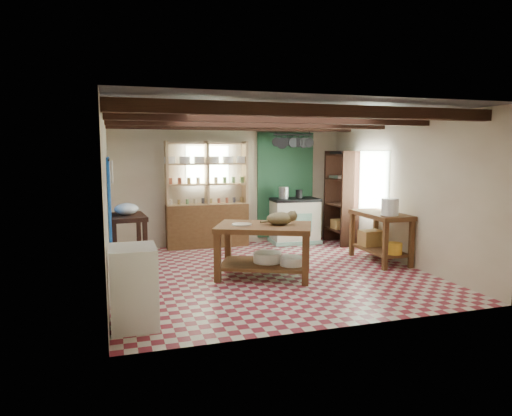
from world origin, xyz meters
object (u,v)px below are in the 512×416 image
object	(u,v)px
work_table	(264,251)
prep_table	(128,240)
stove	(294,221)
white_cabinet	(134,287)
right_counter	(380,237)
cat	(280,218)

from	to	relation	value
work_table	prep_table	xyz separation A→B (m)	(-2.06, 1.38, 0.03)
work_table	stove	xyz separation A→B (m)	(1.48, 2.35, 0.07)
white_cabinet	right_counter	bearing A→B (deg)	22.95
prep_table	cat	distance (m)	2.76
cat	white_cabinet	bearing A→B (deg)	-132.79
prep_table	cat	bearing A→B (deg)	-36.62
work_table	stove	distance (m)	2.78
stove	right_counter	world-z (taller)	stove
prep_table	right_counter	world-z (taller)	right_counter
stove	white_cabinet	xyz separation A→B (m)	(-3.56, -3.89, -0.03)
work_table	cat	size ratio (longest dim) A/B	3.35
stove	cat	distance (m)	2.74
work_table	white_cabinet	size ratio (longest dim) A/B	1.59
right_counter	cat	bearing A→B (deg)	-169.58
work_table	right_counter	bearing A→B (deg)	32.16
prep_table	cat	world-z (taller)	cat
right_counter	cat	size ratio (longest dim) A/B	2.85
cat	stove	bearing A→B (deg)	77.70
white_cabinet	right_counter	distance (m)	4.77
stove	cat	xyz separation A→B (m)	(-1.23, -2.41, 0.45)
right_counter	white_cabinet	bearing A→B (deg)	-156.74
prep_table	white_cabinet	size ratio (longest dim) A/B	0.97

